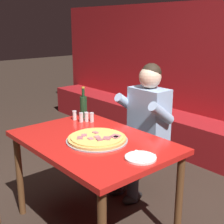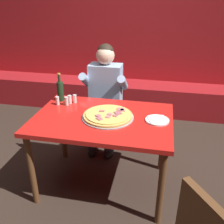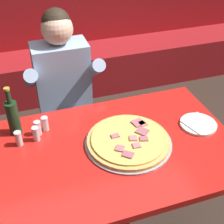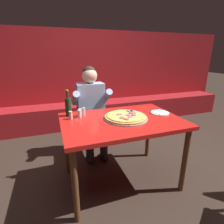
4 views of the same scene
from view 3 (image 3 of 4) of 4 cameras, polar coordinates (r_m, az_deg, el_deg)
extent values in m
cube|color=#A3191E|center=(3.47, -9.06, 6.95)|extent=(6.46, 0.48, 0.46)
cylinder|color=brown|center=(2.16, -16.67, -10.89)|extent=(0.06, 0.06, 0.73)
cylinder|color=brown|center=(2.37, 11.30, -4.80)|extent=(0.06, 0.06, 0.73)
cube|color=red|center=(1.68, 1.49, -6.72)|extent=(1.25, 0.86, 0.04)
cylinder|color=#9E9EA3|center=(1.68, 2.98, -5.61)|extent=(0.47, 0.47, 0.01)
cylinder|color=#DBA856|center=(1.67, 2.99, -5.25)|extent=(0.44, 0.44, 0.02)
cylinder|color=#E5BC5B|center=(1.66, 3.01, -4.89)|extent=(0.40, 0.40, 0.01)
cube|color=#A85B66|center=(1.70, 5.56, -3.54)|extent=(0.08, 0.08, 0.01)
cube|color=#B76670|center=(1.66, 0.59, -4.37)|extent=(0.05, 0.03, 0.01)
cube|color=#C6757A|center=(1.61, 4.53, -6.11)|extent=(0.04, 0.04, 0.01)
cube|color=#A85B66|center=(1.65, 5.85, -4.89)|extent=(0.05, 0.05, 0.01)
cube|color=#B76670|center=(1.59, 1.43, -6.67)|extent=(0.06, 0.06, 0.01)
cube|color=#A85B66|center=(1.56, 3.01, -7.76)|extent=(0.07, 0.07, 0.01)
cube|color=#C6757A|center=(1.75, 5.68, -2.12)|extent=(0.05, 0.05, 0.01)
cube|color=#C6757A|center=(1.65, 3.92, -4.81)|extent=(0.05, 0.05, 0.01)
cube|color=#B76670|center=(1.76, 4.80, -1.96)|extent=(0.08, 0.08, 0.01)
cylinder|color=white|center=(1.86, 15.49, -2.16)|extent=(0.21, 0.21, 0.01)
cube|color=white|center=(1.86, 15.54, -1.92)|extent=(0.19, 0.19, 0.01)
cylinder|color=#19381E|center=(1.77, -17.58, -1.10)|extent=(0.07, 0.07, 0.20)
cylinder|color=#19381E|center=(1.69, -18.43, 2.68)|extent=(0.03, 0.03, 0.08)
cylinder|color=#B29933|center=(1.67, -18.72, 4.00)|extent=(0.03, 0.03, 0.01)
cylinder|color=silver|center=(1.76, -13.37, -3.05)|extent=(0.04, 0.04, 0.07)
cylinder|color=#B23323|center=(1.77, -13.31, -3.41)|extent=(0.03, 0.03, 0.04)
cylinder|color=silver|center=(1.74, -13.57, -1.95)|extent=(0.04, 0.04, 0.01)
cylinder|color=silver|center=(1.79, -12.10, -2.28)|extent=(0.04, 0.04, 0.07)
cylinder|color=silver|center=(1.79, -12.05, -2.64)|extent=(0.03, 0.03, 0.04)
cylinder|color=silver|center=(1.76, -12.28, -1.18)|extent=(0.04, 0.04, 0.01)
cylinder|color=silver|center=(1.72, -16.68, -4.85)|extent=(0.04, 0.04, 0.07)
cylinder|color=#516B33|center=(1.73, -16.60, -5.21)|extent=(0.03, 0.03, 0.04)
cylinder|color=silver|center=(1.69, -16.92, -3.74)|extent=(0.04, 0.04, 0.01)
cylinder|color=silver|center=(1.73, -13.70, -4.08)|extent=(0.04, 0.04, 0.07)
cylinder|color=#28231E|center=(1.74, -13.64, -4.45)|extent=(0.03, 0.03, 0.04)
cylinder|color=silver|center=(1.70, -13.91, -2.97)|extent=(0.04, 0.04, 0.01)
ellipsoid|color=black|center=(2.49, -8.43, -12.48)|extent=(0.11, 0.24, 0.09)
ellipsoid|color=black|center=(2.51, -3.88, -11.51)|extent=(0.11, 0.24, 0.09)
cylinder|color=#282833|center=(2.35, -8.83, -9.49)|extent=(0.11, 0.11, 0.43)
cylinder|color=#282833|center=(2.38, -4.06, -8.49)|extent=(0.11, 0.11, 0.43)
cube|color=#282833|center=(2.25, -7.48, -2.22)|extent=(0.34, 0.40, 0.12)
cube|color=#9EBCE0|center=(2.27, -9.08, 6.15)|extent=(0.38, 0.22, 0.52)
cylinder|color=#9EBCE0|center=(2.14, -14.67, 5.95)|extent=(0.09, 0.30, 0.25)
cylinder|color=#9EBCE0|center=(2.20, -3.21, 7.95)|extent=(0.09, 0.30, 0.25)
sphere|color=beige|center=(2.11, -10.04, 14.77)|extent=(0.21, 0.21, 0.21)
sphere|color=#2D2319|center=(2.11, -10.21, 15.78)|extent=(0.19, 0.19, 0.19)
camera|label=1|loc=(2.24, 75.19, 2.43)|focal=50.00mm
camera|label=2|loc=(1.22, 105.73, -16.93)|focal=40.00mm
camera|label=4|loc=(0.68, -143.69, -77.55)|focal=28.00mm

